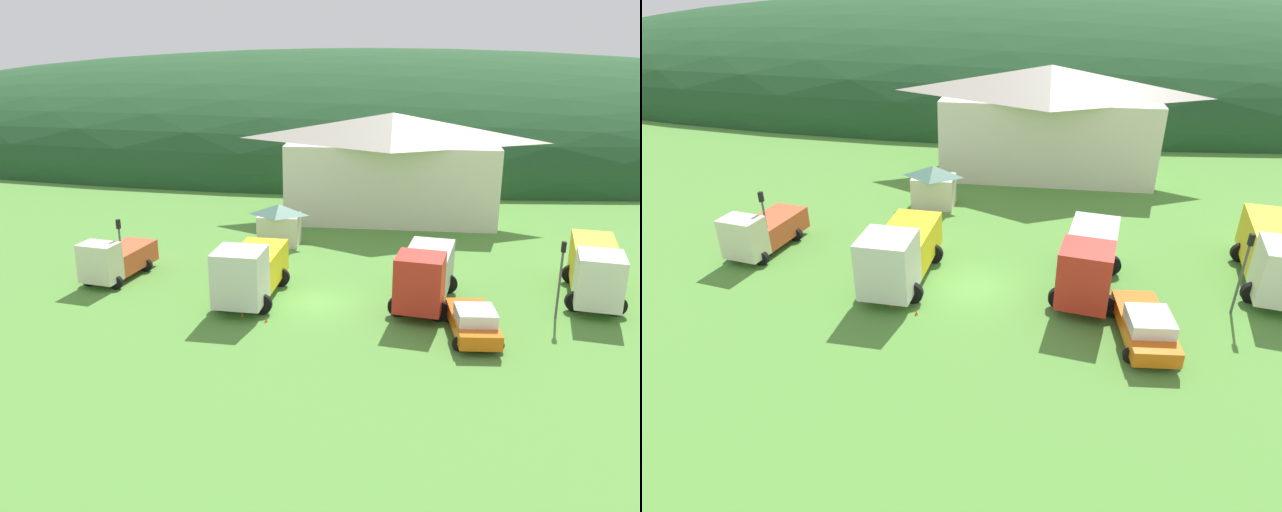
{
  "view_description": "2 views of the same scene",
  "coord_description": "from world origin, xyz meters",
  "views": [
    {
      "loc": [
        4.25,
        -33.51,
        13.87
      ],
      "look_at": [
        -0.52,
        4.22,
        1.33
      ],
      "focal_mm": 37.24,
      "sensor_mm": 36.0,
      "label": 1
    },
    {
      "loc": [
        2.83,
        -23.17,
        14.23
      ],
      "look_at": [
        -0.71,
        0.37,
        1.58
      ],
      "focal_mm": 29.64,
      "sensor_mm": 36.0,
      "label": 2
    }
  ],
  "objects": [
    {
      "name": "traffic_light_east",
      "position": [
        12.43,
        -0.46,
        2.55
      ],
      "size": [
        0.2,
        0.32,
        4.15
      ],
      "color": "#4C4C51",
      "rests_on": "ground"
    },
    {
      "name": "forested_hill_backdrop",
      "position": [
        0.0,
        55.61,
        0.0
      ],
      "size": [
        160.0,
        60.0,
        25.25
      ],
      "primitive_type": "ellipsoid",
      "color": "#1E4723",
      "rests_on": "ground"
    },
    {
      "name": "play_shed_cream",
      "position": [
        -4.2,
        10.48,
        1.5
      ],
      "size": [
        3.05,
        2.2,
        2.9
      ],
      "color": "beige",
      "rests_on": "ground"
    },
    {
      "name": "traffic_cone_near_pickup",
      "position": [
        -3.8,
        -2.31,
        0.0
      ],
      "size": [
        0.36,
        0.36,
        0.49
      ],
      "primitive_type": "cone",
      "color": "orange",
      "rests_on": "ground"
    },
    {
      "name": "depot_building",
      "position": [
        3.33,
        19.13,
        4.3
      ],
      "size": [
        17.42,
        8.71,
        8.34
      ],
      "color": "silver",
      "rests_on": "ground"
    },
    {
      "name": "traffic_cone_mid_row",
      "position": [
        -2.41,
        -2.88,
        0.0
      ],
      "size": [
        0.36,
        0.36,
        0.51
      ],
      "primitive_type": "cone",
      "color": "orange",
      "rests_on": "ground"
    },
    {
      "name": "heavy_rig_striped",
      "position": [
        14.98,
        2.58,
        1.78
      ],
      "size": [
        3.85,
        7.81,
        3.26
      ],
      "rotation": [
        0.0,
        0.0,
        -1.74
      ],
      "color": "silver",
      "rests_on": "ground"
    },
    {
      "name": "crane_truck_red",
      "position": [
        5.64,
        0.5,
        1.78
      ],
      "size": [
        3.85,
        7.14,
        3.43
      ],
      "rotation": [
        0.0,
        0.0,
        -1.74
      ],
      "color": "red",
      "rests_on": "ground"
    },
    {
      "name": "flatbed_truck_yellow",
      "position": [
        -3.87,
        -0.03,
        1.75
      ],
      "size": [
        3.56,
        7.15,
        3.47
      ],
      "rotation": [
        0.0,
        0.0,
        -1.62
      ],
      "color": "silver",
      "rests_on": "ground"
    },
    {
      "name": "light_truck_cream",
      "position": [
        -12.65,
        2.3,
        1.25
      ],
      "size": [
        3.2,
        5.6,
        2.67
      ],
      "rotation": [
        0.0,
        0.0,
        -1.75
      ],
      "color": "beige",
      "rests_on": "ground"
    },
    {
      "name": "ground_plane",
      "position": [
        0.0,
        0.0,
        0.0
      ],
      "size": [
        200.0,
        200.0,
        0.0
      ],
      "primitive_type": "plane",
      "color": "#518C38"
    },
    {
      "name": "service_pickup_orange",
      "position": [
        7.9,
        -3.39,
        0.83
      ],
      "size": [
        2.68,
        4.96,
        1.66
      ],
      "rotation": [
        0.0,
        0.0,
        -1.49
      ],
      "color": "orange",
      "rests_on": "ground"
    },
    {
      "name": "traffic_light_west",
      "position": [
        -12.04,
        1.85,
        2.38
      ],
      "size": [
        0.2,
        0.32,
        3.85
      ],
      "color": "#4C4C51",
      "rests_on": "ground"
    }
  ]
}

